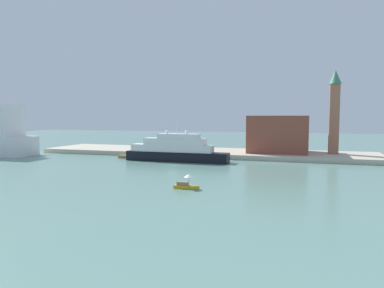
# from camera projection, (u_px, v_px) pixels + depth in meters

# --- Properties ---
(ground) EXTENTS (400.00, 400.00, 0.00)m
(ground) POSITION_uv_depth(u_px,v_px,m) (173.00, 165.00, 90.60)
(ground) COLOR slate
(quay_dock) EXTENTS (110.00, 22.65, 1.44)m
(quay_dock) POSITION_uv_depth(u_px,v_px,m) (202.00, 152.00, 116.46)
(quay_dock) COLOR #B7AD99
(quay_dock) RESTS_ON ground
(large_yacht) EXTENTS (29.74, 4.50, 11.54)m
(large_yacht) POSITION_uv_depth(u_px,v_px,m) (175.00, 150.00, 98.61)
(large_yacht) COLOR black
(large_yacht) RESTS_ON ground
(small_motorboat) EXTENTS (4.44, 1.60, 2.64)m
(small_motorboat) POSITION_uv_depth(u_px,v_px,m) (186.00, 183.00, 61.12)
(small_motorboat) COLOR #B7991E
(small_motorboat) RESTS_ON ground
(work_barge) EXTENTS (5.41, 1.70, 0.92)m
(work_barge) POSITION_uv_depth(u_px,v_px,m) (127.00, 157.00, 106.09)
(work_barge) COLOR olive
(work_barge) RESTS_ON ground
(harbor_building) EXTENTS (18.07, 15.59, 11.51)m
(harbor_building) POSITION_uv_depth(u_px,v_px,m) (278.00, 134.00, 109.92)
(harbor_building) COLOR brown
(harbor_building) RESTS_ON quay_dock
(bell_tower) EXTENTS (3.63, 3.63, 25.05)m
(bell_tower) POSITION_uv_depth(u_px,v_px,m) (334.00, 109.00, 104.31)
(bell_tower) COLOR #9E664C
(bell_tower) RESTS_ON quay_dock
(parked_car) EXTENTS (3.87, 1.90, 1.52)m
(parked_car) POSITION_uv_depth(u_px,v_px,m) (152.00, 148.00, 116.59)
(parked_car) COLOR #1E4C99
(parked_car) RESTS_ON quay_dock
(person_figure) EXTENTS (0.36, 0.36, 1.76)m
(person_figure) POSITION_uv_depth(u_px,v_px,m) (163.00, 149.00, 111.45)
(person_figure) COLOR #4C4C4C
(person_figure) RESTS_ON quay_dock
(mooring_bollard) EXTENTS (0.54, 0.54, 0.77)m
(mooring_bollard) POSITION_uv_depth(u_px,v_px,m) (185.00, 152.00, 107.24)
(mooring_bollard) COLOR black
(mooring_bollard) RESTS_ON quay_dock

